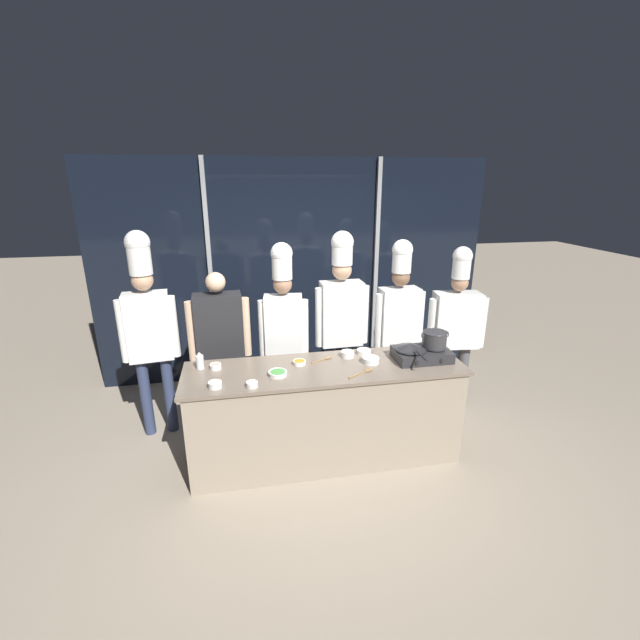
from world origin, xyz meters
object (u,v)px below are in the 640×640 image
Objects in this scene: squeeze_bottle_clear at (200,361)px; prep_bowl_chicken at (348,354)px; portable_stove at (421,354)px; stock_pot at (434,339)px; prep_bowl_carrots at (299,362)px; prep_bowl_garlic at (215,384)px; serving_spoon_solid at (325,359)px; person_guest at (220,338)px; prep_bowl_rice at (252,384)px; chef_pastry at (399,315)px; chef_apprentice at (456,322)px; serving_spoon_slotted at (366,371)px; frying_pan at (410,346)px; chef_line at (341,312)px; prep_bowl_noodles at (364,351)px; prep_bowl_shrimp at (216,366)px; chef_head at (148,321)px; chef_sous at (284,321)px; prep_bowl_scallions at (278,373)px; prep_bowl_onion at (371,360)px.

squeeze_bottle_clear is 1.31m from prep_bowl_chicken.
stock_pot is at bearing 0.13° from portable_stove.
prep_bowl_garlic is (-0.71, -0.31, 0.01)m from prep_bowl_carrots.
prep_bowl_carrots is (-1.21, 0.10, -0.17)m from stock_pot.
serving_spoon_solid is 0.13× the size of person_guest.
prep_bowl_rice is 0.05× the size of chef_pastry.
chef_pastry is 1.04× the size of chef_apprentice.
serving_spoon_slotted is 1.50m from person_guest.
squeeze_bottle_clear reaches higher than serving_spoon_slotted.
frying_pan reaches higher than prep_bowl_chicken.
chef_apprentice reaches higher than frying_pan.
portable_stove is 0.94m from chef_line.
portable_stove reaches higher than prep_bowl_noodles.
prep_bowl_shrimp is at bearing 175.92° from stock_pot.
portable_stove is 1.96m from squeeze_bottle_clear.
chef_head is at bearing 163.93° from portable_stove.
person_guest is (-1.32, 0.48, 0.05)m from prep_bowl_noodles.
frying_pan is at bearing 155.46° from chef_sous.
chef_apprentice is (2.19, 0.90, 0.07)m from prep_bowl_rice.
prep_bowl_noodles is 1.22m from chef_apprentice.
squeeze_bottle_clear is 1.49m from chef_line.
chef_apprentice reaches higher than serving_spoon_solid.
person_guest is at bearing 160.27° from prep_bowl_noodles.
person_guest is 0.82× the size of chef_line.
stock_pot is at bearing 6.38° from prep_bowl_garlic.
prep_bowl_chicken is at bearing 0.39° from squeeze_bottle_clear.
prep_bowl_scallions is 0.74× the size of serving_spoon_solid.
chef_sous reaches higher than prep_bowl_carrots.
prep_bowl_scallions is 0.74m from serving_spoon_slotted.
chef_sous is (0.62, -0.04, 0.15)m from person_guest.
chef_pastry reaches higher than prep_bowl_scallions.
chef_apprentice is (1.77, 0.54, 0.07)m from prep_bowl_carrots.
portable_stove is at bearing 127.41° from chef_line.
portable_stove is 0.30× the size of person_guest.
prep_bowl_rice is 0.70× the size of prep_bowl_noodles.
prep_bowl_carrots is at bearing 23.61° from prep_bowl_garlic.
chef_sous is 1.01× the size of chef_pastry.
prep_bowl_garlic is 1.57m from chef_line.
frying_pan is 5.21× the size of prep_bowl_rice.
portable_stove is 3.23× the size of prep_bowl_onion.
prep_bowl_scallions is 0.09× the size of chef_apprentice.
person_guest is (-1.33, 0.68, 0.05)m from prep_bowl_onion.
chef_line is at bearing 133.87° from stock_pot.
prep_bowl_carrots is at bearing 175.04° from portable_stove.
prep_bowl_garlic is (-0.28, 0.04, 0.00)m from prep_bowl_rice.
serving_spoon_slotted is at bearing -25.89° from prep_bowl_carrots.
stock_pot reaches higher than serving_spoon_solid.
prep_bowl_garlic is 2.07m from chef_pastry.
chef_sous is 1.21m from chef_pastry.
frying_pan reaches higher than prep_bowl_shrimp.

